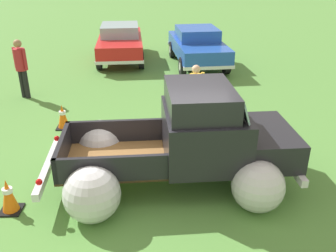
{
  "coord_description": "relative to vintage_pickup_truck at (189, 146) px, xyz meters",
  "views": [
    {
      "loc": [
        -0.16,
        -6.04,
        4.01
      ],
      "look_at": [
        0.0,
        0.63,
        0.9
      ],
      "focal_mm": 39.44,
      "sensor_mm": 36.0,
      "label": 1
    }
  ],
  "objects": [
    {
      "name": "ground_plane",
      "position": [
        -0.39,
        -0.03,
        -0.76
      ],
      "size": [
        80.0,
        80.0,
        0.0
      ],
      "primitive_type": "plane",
      "color": "#548C3D"
    },
    {
      "name": "vintage_pickup_truck",
      "position": [
        0.0,
        0.0,
        0.0
      ],
      "size": [
        4.73,
        3.0,
        1.96
      ],
      "rotation": [
        0.0,
        0.0,
        0.06
      ],
      "color": "black",
      "rests_on": "ground"
    },
    {
      "name": "lane_cone_1",
      "position": [
        -3.12,
        -0.86,
        -0.45
      ],
      "size": [
        0.36,
        0.36,
        0.63
      ],
      "color": "black",
      "rests_on": "ground"
    },
    {
      "name": "spectator_1",
      "position": [
        -4.67,
        4.74,
        0.27
      ],
      "size": [
        0.5,
        0.47,
        1.78
      ],
      "rotation": [
        0.0,
        0.0,
        1.03
      ],
      "color": "black",
      "rests_on": "ground"
    },
    {
      "name": "spectator_0",
      "position": [
        0.34,
        2.58,
        0.15
      ],
      "size": [
        0.49,
        0.47,
        1.6
      ],
      "rotation": [
        0.0,
        0.0,
        2.16
      ],
      "color": "#4C4742",
      "rests_on": "ground"
    },
    {
      "name": "show_car_0",
      "position": [
        -2.15,
        9.17,
        0.02
      ],
      "size": [
        2.08,
        4.34,
        1.43
      ],
      "rotation": [
        0.0,
        0.0,
        -1.5
      ],
      "color": "black",
      "rests_on": "ground"
    },
    {
      "name": "show_car_1",
      "position": [
        0.95,
        8.36,
        0.02
      ],
      "size": [
        2.25,
        4.33,
        1.43
      ],
      "rotation": [
        0.0,
        0.0,
        -1.46
      ],
      "color": "black",
      "rests_on": "ground"
    },
    {
      "name": "lane_cone_0",
      "position": [
        -2.99,
        2.49,
        -0.45
      ],
      "size": [
        0.36,
        0.36,
        0.63
      ],
      "color": "black",
      "rests_on": "ground"
    }
  ]
}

